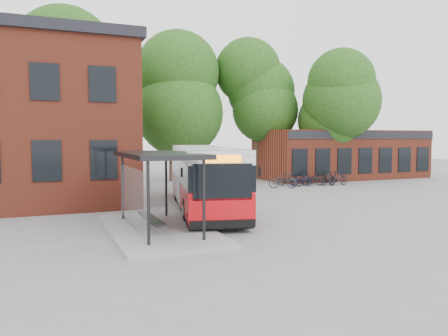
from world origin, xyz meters
name	(u,v)px	position (x,y,z in m)	size (l,w,h in m)	color
ground	(257,218)	(0.00, 0.00, 0.00)	(100.00, 100.00, 0.00)	slate
shop_row	(341,154)	(15.00, 14.00, 2.00)	(14.00, 6.20, 4.00)	maroon
bus_shelter	(159,192)	(-4.50, -1.00, 1.45)	(3.60, 7.00, 2.90)	black
bike_rail	(310,183)	(9.28, 10.00, 0.19)	(5.20, 0.10, 0.38)	black
tree_0	(79,108)	(-6.00, 16.00, 5.50)	(7.92, 7.92, 11.00)	#1C4412
tree_1	(171,115)	(1.00, 17.00, 5.20)	(7.92, 7.92, 10.40)	#1C4412
tree_2	(257,112)	(8.00, 16.00, 5.50)	(7.92, 7.92, 11.00)	#1C4412
tree_3	(337,122)	(13.00, 12.00, 4.64)	(7.04, 7.04, 9.28)	#1C4412
city_bus	(203,178)	(-1.29, 3.18, 1.48)	(2.48, 11.64, 2.96)	red
bicycle_0	(283,181)	(6.45, 9.04, 0.49)	(0.65, 1.86, 0.98)	#27272A
bicycle_1	(288,179)	(7.66, 10.37, 0.46)	(0.43, 1.54, 0.93)	black
bicycle_2	(300,180)	(8.32, 9.90, 0.44)	(0.58, 1.66, 0.87)	#0E1F44
bicycle_3	(304,180)	(8.44, 9.50, 0.48)	(0.45, 1.60, 0.96)	black
bicycle_4	(312,179)	(9.37, 9.89, 0.42)	(0.56, 1.61, 0.85)	black
bicycle_5	(328,178)	(10.38, 9.43, 0.51)	(0.48, 1.71, 1.03)	black
bicycle_6	(319,177)	(10.46, 10.63, 0.47)	(0.63, 1.80, 0.95)	black
bicycle_7	(338,178)	(10.99, 9.09, 0.52)	(0.49, 1.73, 1.04)	black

